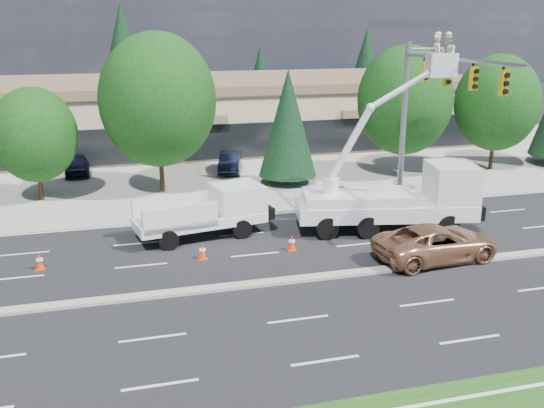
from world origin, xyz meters
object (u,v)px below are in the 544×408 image
object	(u,v)px
minivan	(437,243)
utility_pickup	(209,216)
signal_mast	(425,101)
bucket_truck	(401,191)

from	to	relation	value
minivan	utility_pickup	bearing A→B (deg)	52.76
signal_mast	utility_pickup	xyz separation A→B (m)	(-11.57, -0.76, -5.08)
bucket_truck	minivan	bearing A→B (deg)	-82.27
signal_mast	bucket_truck	xyz separation A→B (m)	(-2.26, -2.34, -4.05)
signal_mast	minivan	xyz separation A→B (m)	(-2.52, -6.44, -5.28)
bucket_truck	utility_pickup	bearing A→B (deg)	-178.19
signal_mast	utility_pickup	world-z (taller)	signal_mast
minivan	bucket_truck	bearing A→B (deg)	-8.84
signal_mast	utility_pickup	bearing A→B (deg)	-176.24
utility_pickup	minivan	size ratio (longest dim) A/B	1.17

